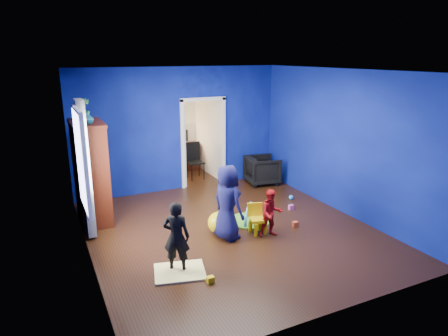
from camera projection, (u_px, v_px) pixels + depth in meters
name	position (u px, v px, depth m)	size (l,w,h in m)	color
floor	(231.00, 231.00, 7.42)	(5.00, 5.50, 0.01)	black
ceiling	(232.00, 71.00, 6.62)	(5.00, 5.50, 0.01)	white
wall_back	(179.00, 130.00, 9.41)	(5.00, 0.02, 2.90)	navy
wall_front	(337.00, 207.00, 4.64)	(5.00, 0.02, 2.90)	navy
wall_left	(83.00, 173.00, 5.99)	(0.02, 5.50, 2.90)	navy
wall_right	(342.00, 142.00, 8.06)	(0.02, 5.50, 2.90)	navy
alcove	(190.00, 130.00, 10.47)	(1.00, 1.75, 2.50)	silver
armchair	(262.00, 170.00, 10.05)	(0.75, 0.77, 0.70)	black
child_black	(176.00, 237.00, 5.93)	(0.40, 0.26, 1.10)	black
child_navy	(227.00, 203.00, 6.94)	(0.66, 0.43, 1.35)	#0E1036
toddler_red	(271.00, 213.00, 7.09)	(0.43, 0.33, 0.88)	red
vase	(88.00, 118.00, 7.09)	(0.21, 0.21, 0.22)	#0B4E5C
potted_plant	(83.00, 109.00, 7.52)	(0.23, 0.23, 0.40)	green
tv_armoire	(91.00, 172.00, 7.65)	(0.58, 1.14, 1.96)	#3B1109
crt_tv	(93.00, 170.00, 7.66)	(0.46, 0.70, 0.54)	silver
yellow_blanket	(180.00, 272.00, 5.99)	(0.75, 0.60, 0.03)	#F2E07A
hopper_ball	(219.00, 223.00, 7.27)	(0.41, 0.41, 0.41)	yellow
kid_chair	(258.00, 220.00, 7.26)	(0.28, 0.28, 0.50)	yellow
play_mat	(249.00, 221.00, 7.85)	(0.81, 0.81, 0.02)	green
toy_arch	(249.00, 220.00, 7.85)	(0.73, 0.73, 0.05)	#3F8CD8
window_left	(80.00, 161.00, 6.27)	(0.03, 0.95, 1.55)	white
curtain	(85.00, 169.00, 6.88)	(0.14, 0.42, 2.40)	slate
doorway	(203.00, 144.00, 9.77)	(1.16, 0.10, 2.10)	white
study_desk	(183.00, 157.00, 11.26)	(0.88, 0.44, 0.75)	#3D140A
desk_monitor	(181.00, 136.00, 11.21)	(0.40, 0.05, 0.32)	black
desk_lamp	(172.00, 138.00, 11.05)	(0.14, 0.14, 0.14)	#FFD88C
folding_chair	(195.00, 162.00, 10.41)	(0.40, 0.40, 0.92)	black
book_shelf	(180.00, 98.00, 10.91)	(0.88, 0.24, 0.04)	white
toy_0	(295.00, 224.00, 7.58)	(0.10, 0.08, 0.10)	#D54D23
toy_1	(291.00, 197.00, 9.00)	(0.11, 0.11, 0.11)	#2389CB
toy_2	(211.00, 280.00, 5.72)	(0.10, 0.08, 0.10)	yellow
toy_3	(258.00, 207.00, 8.40)	(0.11, 0.11, 0.11)	green
toy_4	(291.00, 207.00, 8.43)	(0.10, 0.08, 0.10)	#C74AA2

